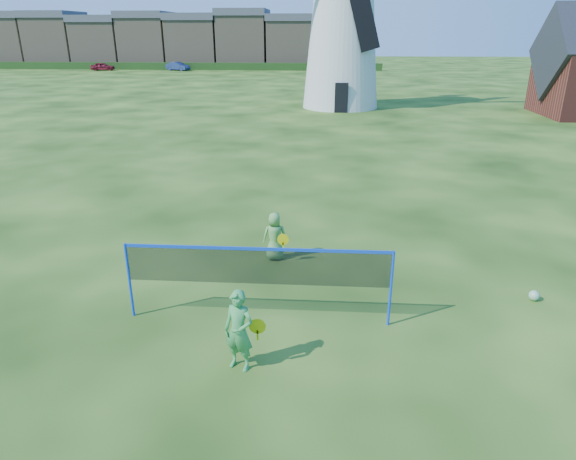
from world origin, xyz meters
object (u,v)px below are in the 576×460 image
(player_boy, at_px, (275,236))
(badminton_net, at_px, (258,267))
(play_ball, at_px, (534,296))
(car_left, at_px, (103,66))
(car_right, at_px, (178,66))
(windmill, at_px, (343,24))
(player_girl, at_px, (239,331))

(player_boy, bearing_deg, badminton_net, 78.40)
(play_ball, distance_m, car_left, 72.60)
(car_right, bearing_deg, windmill, -124.97)
(windmill, bearing_deg, player_boy, -94.96)
(windmill, height_order, player_girl, windmill)
(player_girl, height_order, car_right, player_girl)
(windmill, xyz_separation_m, player_girl, (-2.50, -31.14, -5.01))
(player_boy, bearing_deg, car_left, -74.35)
(windmill, bearing_deg, car_left, 133.16)
(windmill, height_order, car_left, windmill)
(play_ball, relative_size, car_left, 0.07)
(windmill, height_order, play_ball, windmill)
(player_boy, distance_m, car_right, 65.28)
(player_girl, height_order, play_ball, player_girl)
(badminton_net, xyz_separation_m, car_left, (-30.14, 64.32, -0.59))
(car_right, bearing_deg, badminton_net, -139.97)
(badminton_net, bearing_deg, car_left, 115.11)
(player_girl, xyz_separation_m, car_left, (-30.01, 65.82, -0.17))
(car_left, bearing_deg, badminton_net, -166.40)
(badminton_net, xyz_separation_m, car_right, (-19.53, 65.13, -0.56))
(player_girl, xyz_separation_m, car_right, (-19.41, 66.62, -0.14))
(badminton_net, distance_m, car_right, 67.99)
(windmill, distance_m, player_girl, 31.64)
(player_boy, distance_m, play_ball, 5.88)
(car_left, bearing_deg, windmill, -148.35)
(badminton_net, xyz_separation_m, player_girl, (-0.13, -1.50, -0.42))
(windmill, relative_size, player_girl, 11.96)
(player_girl, distance_m, player_boy, 4.36)
(windmill, bearing_deg, car_right, 121.69)
(windmill, distance_m, badminton_net, 30.09)
(play_ball, bearing_deg, badminton_net, -168.38)
(windmill, xyz_separation_m, play_ball, (3.28, -28.48, -5.61))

